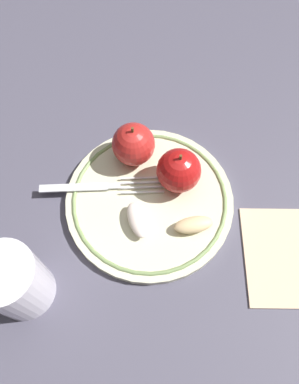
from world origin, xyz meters
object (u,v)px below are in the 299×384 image
object	(u,v)px
apple_slice_front	(137,220)
apple_slice_back	(193,225)
drinking_glass	(15,282)
napkin_folded	(296,256)
plate	(150,200)
apple_second_whole	(179,171)
apple_red_whole	(133,144)
fork	(98,187)

from	to	relation	value
apple_slice_front	apple_slice_back	world-z (taller)	same
apple_slice_back	drinking_glass	distance (m)	0.24
apple_slice_front	apple_slice_back	size ratio (longest dim) A/B	1.00
napkin_folded	plate	bearing A→B (deg)	-135.45
apple_second_whole	apple_slice_back	world-z (taller)	apple_second_whole
plate	apple_slice_front	world-z (taller)	apple_slice_front
apple_red_whole	plate	bearing A→B (deg)	-5.27
apple_second_whole	fork	xyz separation A→B (m)	(-0.04, -0.11, -0.03)
apple_slice_back	drinking_glass	size ratio (longest dim) A/B	0.53
apple_slice_back	fork	world-z (taller)	apple_slice_back
fork	drinking_glass	xyz separation A→B (m)	(0.10, -0.14, 0.04)
apple_second_whole	napkin_folded	distance (m)	0.20
apple_red_whole	apple_slice_front	world-z (taller)	apple_red_whole
plate	apple_slice_front	bearing A→B (deg)	-47.72
apple_second_whole	apple_slice_front	distance (m)	0.09
apple_second_whole	fork	bearing A→B (deg)	-108.44
plate	apple_second_whole	bearing A→B (deg)	100.57
apple_second_whole	napkin_folded	xyz separation A→B (m)	(0.17, 0.11, -0.05)
drinking_glass	napkin_folded	xyz separation A→B (m)	(0.10, 0.36, -0.05)
plate	apple_second_whole	xyz separation A→B (m)	(-0.01, 0.05, 0.04)
apple_second_whole	napkin_folded	size ratio (longest dim) A/B	0.50
apple_second_whole	apple_slice_back	size ratio (longest dim) A/B	1.31
plate	fork	distance (m)	0.08
apple_red_whole	napkin_folded	world-z (taller)	apple_red_whole
apple_second_whole	napkin_folded	bearing A→B (deg)	32.41
fork	napkin_folded	world-z (taller)	fork
apple_slice_back	fork	distance (m)	0.15
plate	apple_slice_front	size ratio (longest dim) A/B	4.49
fork	napkin_folded	distance (m)	0.30
apple_second_whole	apple_slice_front	bearing A→B (deg)	-64.96
apple_red_whole	fork	xyz separation A→B (m)	(0.03, -0.07, -0.03)
fork	drinking_glass	distance (m)	0.18
apple_second_whole	apple_slice_back	distance (m)	0.08
plate	apple_red_whole	bearing A→B (deg)	174.73
apple_red_whole	apple_second_whole	size ratio (longest dim) A/B	1.00
apple_red_whole	apple_second_whole	xyz separation A→B (m)	(0.07, 0.04, 0.00)
plate	apple_slice_front	xyz separation A→B (m)	(0.03, -0.03, 0.02)
drinking_glass	napkin_folded	size ratio (longest dim) A/B	0.72
plate	apple_second_whole	distance (m)	0.06
apple_second_whole	fork	world-z (taller)	apple_second_whole
apple_second_whole	fork	distance (m)	0.12
fork	drinking_glass	world-z (taller)	drinking_glass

